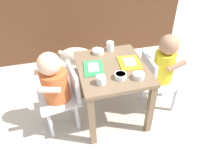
{
  "coord_description": "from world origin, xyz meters",
  "views": [
    {
      "loc": [
        -0.32,
        -1.16,
        1.26
      ],
      "look_at": [
        0.0,
        0.0,
        0.3
      ],
      "focal_mm": 31.74,
      "sensor_mm": 36.0,
      "label": 1
    }
  ],
  "objects_px": {
    "dog": "(80,56)",
    "cereal_bowl_left_side": "(121,76)",
    "seated_child_right": "(163,65)",
    "veggie_bowl_near": "(139,76)",
    "food_tray_right": "(129,62)",
    "seated_child_left": "(56,83)",
    "food_tray_left": "(93,68)",
    "veggie_bowl_far": "(98,51)",
    "water_cup_right": "(101,81)",
    "dining_table": "(112,76)",
    "water_cup_left": "(110,47)"
  },
  "relations": [
    {
      "from": "dog",
      "to": "cereal_bowl_left_side",
      "type": "xyz_separation_m",
      "value": [
        0.18,
        -0.8,
        0.28
      ]
    },
    {
      "from": "seated_child_right",
      "to": "veggie_bowl_near",
      "type": "relative_size",
      "value": 8.54
    },
    {
      "from": "seated_child_right",
      "to": "cereal_bowl_left_side",
      "type": "relative_size",
      "value": 8.2
    },
    {
      "from": "food_tray_right",
      "to": "veggie_bowl_near",
      "type": "height_order",
      "value": "veggie_bowl_near"
    },
    {
      "from": "seated_child_left",
      "to": "food_tray_left",
      "type": "xyz_separation_m",
      "value": [
        0.27,
        0.02,
        0.06
      ]
    },
    {
      "from": "cereal_bowl_left_side",
      "to": "veggie_bowl_far",
      "type": "relative_size",
      "value": 0.87
    },
    {
      "from": "dog",
      "to": "water_cup_right",
      "type": "bearing_deg",
      "value": -87.11
    },
    {
      "from": "water_cup_right",
      "to": "veggie_bowl_far",
      "type": "xyz_separation_m",
      "value": [
        0.07,
        0.39,
        -0.01
      ]
    },
    {
      "from": "seated_child_left",
      "to": "seated_child_right",
      "type": "distance_m",
      "value": 0.82
    },
    {
      "from": "veggie_bowl_near",
      "to": "dining_table",
      "type": "bearing_deg",
      "value": 125.41
    },
    {
      "from": "food_tray_right",
      "to": "dog",
      "type": "bearing_deg",
      "value": 115.15
    },
    {
      "from": "water_cup_right",
      "to": "veggie_bowl_near",
      "type": "xyz_separation_m",
      "value": [
        0.25,
        -0.01,
        -0.0
      ]
    },
    {
      "from": "dining_table",
      "to": "dog",
      "type": "xyz_separation_m",
      "value": [
        -0.16,
        0.65,
        -0.17
      ]
    },
    {
      "from": "water_cup_right",
      "to": "veggie_bowl_far",
      "type": "distance_m",
      "value": 0.4
    },
    {
      "from": "dining_table",
      "to": "food_tray_left",
      "type": "relative_size",
      "value": 2.76
    },
    {
      "from": "seated_child_left",
      "to": "veggie_bowl_near",
      "type": "height_order",
      "value": "seated_child_left"
    },
    {
      "from": "seated_child_left",
      "to": "cereal_bowl_left_side",
      "type": "xyz_separation_m",
      "value": [
        0.43,
        -0.14,
        0.08
      ]
    },
    {
      "from": "dining_table",
      "to": "seated_child_right",
      "type": "xyz_separation_m",
      "value": [
        0.41,
        -0.02,
        0.04
      ]
    },
    {
      "from": "seated_child_left",
      "to": "veggie_bowl_far",
      "type": "distance_m",
      "value": 0.43
    },
    {
      "from": "veggie_bowl_far",
      "to": "dining_table",
      "type": "bearing_deg",
      "value": -75.71
    },
    {
      "from": "food_tray_right",
      "to": "cereal_bowl_left_side",
      "type": "distance_m",
      "value": 0.2
    },
    {
      "from": "food_tray_right",
      "to": "seated_child_left",
      "type": "bearing_deg",
      "value": -177.56
    },
    {
      "from": "seated_child_left",
      "to": "food_tray_right",
      "type": "relative_size",
      "value": 3.14
    },
    {
      "from": "food_tray_left",
      "to": "veggie_bowl_far",
      "type": "bearing_deg",
      "value": 68.64
    },
    {
      "from": "food_tray_left",
      "to": "seated_child_left",
      "type": "bearing_deg",
      "value": -175.13
    },
    {
      "from": "water_cup_right",
      "to": "veggie_bowl_near",
      "type": "relative_size",
      "value": 0.78
    },
    {
      "from": "dining_table",
      "to": "food_tray_right",
      "type": "relative_size",
      "value": 2.82
    },
    {
      "from": "dining_table",
      "to": "food_tray_left",
      "type": "height_order",
      "value": "food_tray_left"
    },
    {
      "from": "veggie_bowl_near",
      "to": "food_tray_right",
      "type": "bearing_deg",
      "value": 89.0
    },
    {
      "from": "food_tray_right",
      "to": "food_tray_left",
      "type": "bearing_deg",
      "value": 180.0
    },
    {
      "from": "dining_table",
      "to": "veggie_bowl_near",
      "type": "height_order",
      "value": "veggie_bowl_near"
    },
    {
      "from": "veggie_bowl_far",
      "to": "seated_child_right",
      "type": "bearing_deg",
      "value": -26.88
    },
    {
      "from": "dining_table",
      "to": "food_tray_right",
      "type": "xyz_separation_m",
      "value": [
        0.14,
        0.01,
        0.09
      ]
    },
    {
      "from": "water_cup_left",
      "to": "cereal_bowl_left_side",
      "type": "xyz_separation_m",
      "value": [
        -0.03,
        -0.39,
        -0.01
      ]
    },
    {
      "from": "food_tray_left",
      "to": "food_tray_right",
      "type": "bearing_deg",
      "value": -0.0
    },
    {
      "from": "seated_child_right",
      "to": "water_cup_left",
      "type": "xyz_separation_m",
      "value": [
        -0.36,
        0.25,
        0.08
      ]
    },
    {
      "from": "seated_child_right",
      "to": "water_cup_left",
      "type": "bearing_deg",
      "value": 144.53
    },
    {
      "from": "dog",
      "to": "water_cup_left",
      "type": "relative_size",
      "value": 6.26
    },
    {
      "from": "seated_child_left",
      "to": "cereal_bowl_left_side",
      "type": "distance_m",
      "value": 0.45
    },
    {
      "from": "food_tray_right",
      "to": "cereal_bowl_left_side",
      "type": "bearing_deg",
      "value": -126.76
    },
    {
      "from": "water_cup_left",
      "to": "veggie_bowl_near",
      "type": "xyz_separation_m",
      "value": [
        0.08,
        -0.42,
        -0.01
      ]
    },
    {
      "from": "veggie_bowl_near",
      "to": "cereal_bowl_left_side",
      "type": "bearing_deg",
      "value": 163.49
    },
    {
      "from": "food_tray_left",
      "to": "veggie_bowl_far",
      "type": "height_order",
      "value": "veggie_bowl_far"
    },
    {
      "from": "seated_child_left",
      "to": "veggie_bowl_far",
      "type": "relative_size",
      "value": 6.98
    },
    {
      "from": "dining_table",
      "to": "seated_child_left",
      "type": "height_order",
      "value": "seated_child_left"
    },
    {
      "from": "dining_table",
      "to": "veggie_bowl_near",
      "type": "relative_size",
      "value": 7.47
    },
    {
      "from": "dog",
      "to": "veggie_bowl_far",
      "type": "relative_size",
      "value": 5.02
    },
    {
      "from": "seated_child_left",
      "to": "food_tray_right",
      "type": "bearing_deg",
      "value": 2.44
    },
    {
      "from": "food_tray_right",
      "to": "water_cup_right",
      "type": "relative_size",
      "value": 3.38
    },
    {
      "from": "water_cup_right",
      "to": "veggie_bowl_near",
      "type": "bearing_deg",
      "value": -2.03
    }
  ]
}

